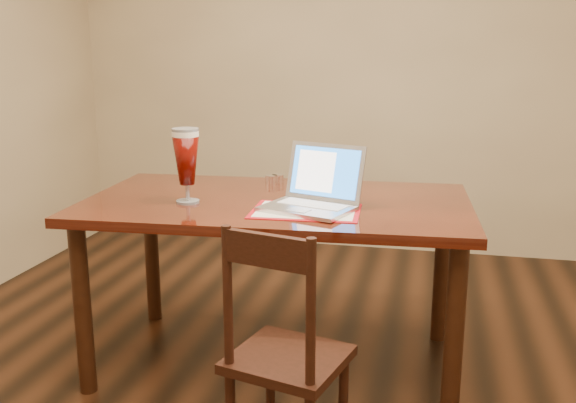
# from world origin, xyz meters

# --- Properties ---
(dining_table) EXTENTS (1.76, 1.06, 1.13)m
(dining_table) POSITION_xyz_m (-0.29, 0.56, 0.72)
(dining_table) COLOR #4F170A
(dining_table) RESTS_ON ground
(dining_chair) EXTENTS (0.46, 0.45, 0.90)m
(dining_chair) POSITION_xyz_m (-0.08, -0.16, 0.42)
(dining_chair) COLOR black
(dining_chair) RESTS_ON ground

